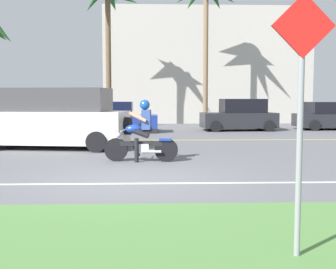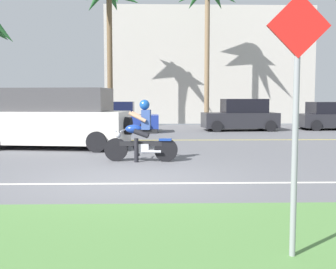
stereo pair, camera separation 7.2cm
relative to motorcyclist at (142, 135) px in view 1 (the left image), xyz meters
name	(u,v)px [view 1 (the left image)]	position (x,y,z in m)	size (l,w,h in m)	color
ground	(134,159)	(-0.23, 0.52, -0.70)	(56.00, 30.00, 0.04)	slate
grass_median	(102,252)	(-0.23, -6.58, -0.65)	(56.00, 3.80, 0.06)	#548442
lane_line_near	(126,183)	(-0.23, -2.89, -0.68)	(50.40, 0.12, 0.01)	silver
lane_line_far	(140,140)	(-0.23, 5.62, -0.68)	(50.40, 0.12, 0.01)	yellow
motorcyclist	(142,135)	(0.00, 0.00, 0.00)	(1.92, 0.63, 1.61)	black
suv_nearby	(54,119)	(-3.00, 3.11, 0.28)	(5.20, 2.69, 1.98)	white
parked_car_1	(110,118)	(-1.83, 9.62, 0.02)	(4.50, 1.88, 1.49)	navy
parked_car_2	(240,116)	(4.73, 10.55, 0.07)	(3.86, 2.05, 1.63)	#232328
parked_car_3	(334,116)	(9.95, 11.15, 0.01)	(4.21, 2.07, 1.46)	#232328
palm_tree_2	(108,5)	(-2.19, 12.76, 6.08)	(3.38, 3.43, 8.11)	brown
street_sign	(301,102)	(1.75, -6.84, 0.93)	(0.62, 0.06, 2.64)	gray
building_far	(205,67)	(3.92, 18.52, 3.15)	(13.76, 4.00, 7.65)	#BCB7AD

